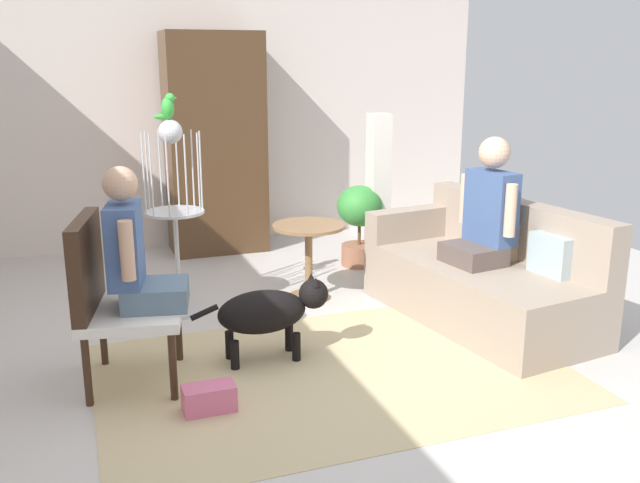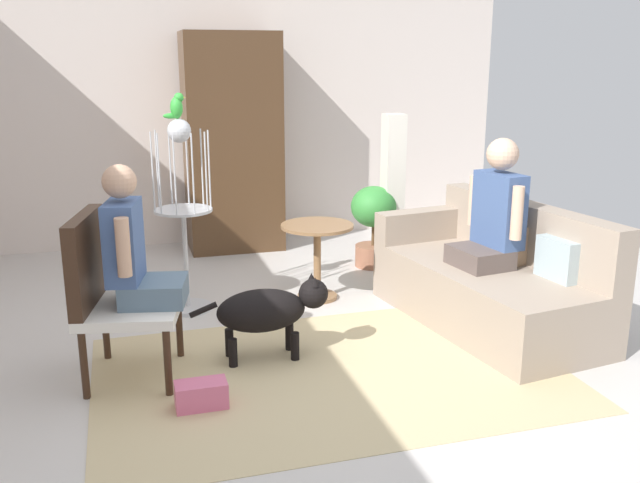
{
  "view_description": "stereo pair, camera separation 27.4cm",
  "coord_description": "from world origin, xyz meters",
  "px_view_note": "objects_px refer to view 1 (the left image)",
  "views": [
    {
      "loc": [
        -1.4,
        -3.84,
        1.89
      ],
      "look_at": [
        0.07,
        0.18,
        0.76
      ],
      "focal_mm": 38.92,
      "sensor_mm": 36.0,
      "label": 1
    },
    {
      "loc": [
        -1.14,
        -3.92,
        1.89
      ],
      "look_at": [
        0.07,
        0.18,
        0.76
      ],
      "focal_mm": 38.92,
      "sensor_mm": 36.0,
      "label": 2
    }
  ],
  "objects_px": {
    "person_on_couch": "(487,211)",
    "handbag": "(209,398)",
    "person_on_armchair": "(134,252)",
    "couch": "(482,277)",
    "armoire_cabinet": "(215,144)",
    "parrot": "(168,107)",
    "dog": "(269,311)",
    "potted_plant": "(360,218)",
    "round_end_table": "(309,248)",
    "column_lamp": "(378,191)",
    "bird_cage_stand": "(175,212)",
    "armchair": "(109,290)"
  },
  "relations": [
    {
      "from": "person_on_couch",
      "to": "handbag",
      "type": "relative_size",
      "value": 3.17
    },
    {
      "from": "person_on_armchair",
      "to": "couch",
      "type": "bearing_deg",
      "value": 5.09
    },
    {
      "from": "armoire_cabinet",
      "to": "parrot",
      "type": "bearing_deg",
      "value": -111.47
    },
    {
      "from": "person_on_armchair",
      "to": "armoire_cabinet",
      "type": "height_order",
      "value": "armoire_cabinet"
    },
    {
      "from": "person_on_armchair",
      "to": "dog",
      "type": "xyz_separation_m",
      "value": [
        0.81,
        0.04,
        -0.48
      ]
    },
    {
      "from": "potted_plant",
      "to": "armoire_cabinet",
      "type": "height_order",
      "value": "armoire_cabinet"
    },
    {
      "from": "round_end_table",
      "to": "armoire_cabinet",
      "type": "distance_m",
      "value": 1.9
    },
    {
      "from": "column_lamp",
      "to": "armoire_cabinet",
      "type": "distance_m",
      "value": 1.7
    },
    {
      "from": "person_on_couch",
      "to": "potted_plant",
      "type": "bearing_deg",
      "value": 100.66
    },
    {
      "from": "round_end_table",
      "to": "parrot",
      "type": "bearing_deg",
      "value": 178.07
    },
    {
      "from": "potted_plant",
      "to": "armoire_cabinet",
      "type": "xyz_separation_m",
      "value": [
        -1.13,
        1.02,
        0.62
      ]
    },
    {
      "from": "couch",
      "to": "bird_cage_stand",
      "type": "distance_m",
      "value": 2.34
    },
    {
      "from": "armoire_cabinet",
      "to": "handbag",
      "type": "relative_size",
      "value": 7.47
    },
    {
      "from": "parrot",
      "to": "potted_plant",
      "type": "xyz_separation_m",
      "value": [
        1.8,
        0.69,
        -1.1
      ]
    },
    {
      "from": "dog",
      "to": "armoire_cabinet",
      "type": "distance_m",
      "value": 2.88
    },
    {
      "from": "round_end_table",
      "to": "handbag",
      "type": "bearing_deg",
      "value": -125.62
    },
    {
      "from": "person_on_couch",
      "to": "person_on_armchair",
      "type": "height_order",
      "value": "person_on_couch"
    },
    {
      "from": "dog",
      "to": "parrot",
      "type": "bearing_deg",
      "value": 111.82
    },
    {
      "from": "handbag",
      "to": "parrot",
      "type": "bearing_deg",
      "value": 87.07
    },
    {
      "from": "handbag",
      "to": "column_lamp",
      "type": "bearing_deg",
      "value": 48.09
    },
    {
      "from": "parrot",
      "to": "person_on_couch",
      "type": "bearing_deg",
      "value": -23.48
    },
    {
      "from": "armchair",
      "to": "bird_cage_stand",
      "type": "relative_size",
      "value": 0.69
    },
    {
      "from": "person_on_armchair",
      "to": "parrot",
      "type": "distance_m",
      "value": 1.39
    },
    {
      "from": "couch",
      "to": "bird_cage_stand",
      "type": "height_order",
      "value": "bird_cage_stand"
    },
    {
      "from": "couch",
      "to": "armchair",
      "type": "height_order",
      "value": "armchair"
    },
    {
      "from": "person_on_armchair",
      "to": "bird_cage_stand",
      "type": "relative_size",
      "value": 0.57
    },
    {
      "from": "couch",
      "to": "parrot",
      "type": "bearing_deg",
      "value": 157.53
    },
    {
      "from": "person_on_armchair",
      "to": "column_lamp",
      "type": "distance_m",
      "value": 2.97
    },
    {
      "from": "round_end_table",
      "to": "armoire_cabinet",
      "type": "bearing_deg",
      "value": 102.02
    },
    {
      "from": "couch",
      "to": "handbag",
      "type": "bearing_deg",
      "value": -161.61
    },
    {
      "from": "armoire_cabinet",
      "to": "dog",
      "type": "bearing_deg",
      "value": -95.15
    },
    {
      "from": "potted_plant",
      "to": "round_end_table",
      "type": "bearing_deg",
      "value": -135.96
    },
    {
      "from": "person_on_couch",
      "to": "round_end_table",
      "type": "bearing_deg",
      "value": 140.24
    },
    {
      "from": "round_end_table",
      "to": "parrot",
      "type": "distance_m",
      "value": 1.54
    },
    {
      "from": "round_end_table",
      "to": "armchair",
      "type": "bearing_deg",
      "value": -146.97
    },
    {
      "from": "armchair",
      "to": "potted_plant",
      "type": "bearing_deg",
      "value": 36.95
    },
    {
      "from": "round_end_table",
      "to": "handbag",
      "type": "relative_size",
      "value": 2.15
    },
    {
      "from": "armchair",
      "to": "bird_cage_stand",
      "type": "height_order",
      "value": "bird_cage_stand"
    },
    {
      "from": "round_end_table",
      "to": "armoire_cabinet",
      "type": "xyz_separation_m",
      "value": [
        -0.37,
        1.75,
        0.65
      ]
    },
    {
      "from": "person_on_armchair",
      "to": "armoire_cabinet",
      "type": "xyz_separation_m",
      "value": [
        1.06,
        2.82,
        0.26
      ]
    },
    {
      "from": "person_on_armchair",
      "to": "column_lamp",
      "type": "relative_size",
      "value": 0.59
    },
    {
      "from": "bird_cage_stand",
      "to": "couch",
      "type": "bearing_deg",
      "value": -22.56
    },
    {
      "from": "armchair",
      "to": "round_end_table",
      "type": "distance_m",
      "value": 1.9
    },
    {
      "from": "bird_cage_stand",
      "to": "armoire_cabinet",
      "type": "height_order",
      "value": "armoire_cabinet"
    },
    {
      "from": "round_end_table",
      "to": "armoire_cabinet",
      "type": "height_order",
      "value": "armoire_cabinet"
    },
    {
      "from": "potted_plant",
      "to": "handbag",
      "type": "relative_size",
      "value": 2.65
    },
    {
      "from": "person_on_couch",
      "to": "round_end_table",
      "type": "distance_m",
      "value": 1.43
    },
    {
      "from": "parrot",
      "to": "column_lamp",
      "type": "bearing_deg",
      "value": 19.05
    },
    {
      "from": "armchair",
      "to": "handbag",
      "type": "height_order",
      "value": "armchair"
    },
    {
      "from": "potted_plant",
      "to": "column_lamp",
      "type": "xyz_separation_m",
      "value": [
        0.18,
        -0.01,
        0.24
      ]
    }
  ]
}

